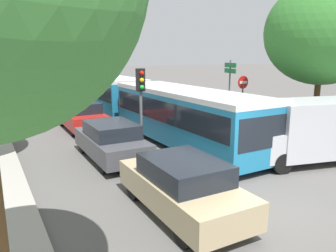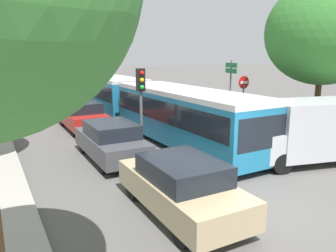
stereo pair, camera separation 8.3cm
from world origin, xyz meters
name	(u,v)px [view 1 (the left image)]	position (x,y,z in m)	size (l,w,h in m)	color
ground_plane	(260,209)	(0.00, 0.00, 0.00)	(200.00, 200.00, 0.00)	#565451
articulated_bus	(148,103)	(1.59, 9.80, 1.43)	(2.64, 16.66, 2.47)	teal
city_bus_rear	(29,80)	(-1.76, 29.97, 1.38)	(3.16, 11.24, 2.39)	silver
queued_car_tan	(182,186)	(-1.87, 0.82, 0.73)	(1.81, 4.16, 1.44)	tan
queued_car_graphite	(111,141)	(-1.92, 5.83, 0.73)	(1.82, 4.19, 1.45)	#47474C
queued_car_red	(81,115)	(-1.51, 11.56, 0.75)	(1.87, 4.30, 1.49)	#B21E19
queued_car_green	(58,103)	(-1.61, 17.03, 0.72)	(1.80, 4.14, 1.43)	#236638
white_van	(314,129)	(4.55, 1.90, 1.24)	(5.32, 3.11, 2.31)	#B7BABF
traffic_light	(141,91)	(-0.47, 6.23, 2.50)	(0.33, 0.37, 3.40)	#56595E
no_entry_sign	(243,93)	(6.31, 7.75, 1.88)	(0.70, 0.08, 2.82)	#56595E
direction_sign_post	(230,77)	(7.39, 10.13, 2.55)	(0.35, 1.38, 3.60)	#56595E
tree_right_near	(323,33)	(7.49, 4.06, 4.89)	(5.12, 5.12, 7.21)	#51381E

